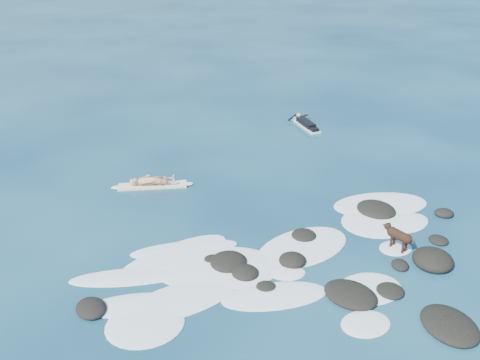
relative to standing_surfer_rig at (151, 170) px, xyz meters
name	(u,v)px	position (x,y,z in m)	size (l,w,h in m)	color
ground	(305,254)	(3.37, -6.43, -0.72)	(160.00, 160.00, 0.00)	#0A2642
reef_rocks	(395,268)	(5.44, -8.24, -0.63)	(14.03, 7.62, 0.55)	black
breaking_foam	(265,260)	(2.04, -6.28, -0.71)	(13.31, 7.12, 0.12)	white
standing_surfer_rig	(151,170)	(0.00, 0.00, 0.00)	(3.18, 1.24, 1.84)	#F1E7C0
paddling_surfer_rig	(306,124)	(8.84, 3.77, -0.57)	(1.17, 2.59, 0.45)	white
dog	(398,235)	(6.20, -7.27, -0.19)	(0.56, 1.25, 0.81)	black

